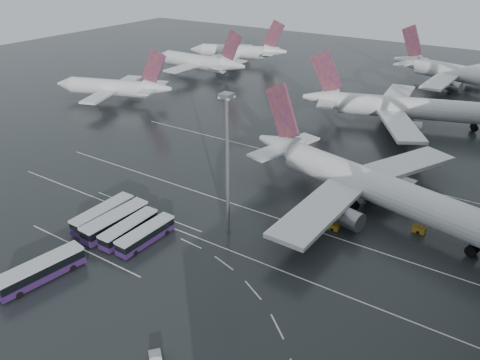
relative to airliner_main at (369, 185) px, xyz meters
The scene contains 21 objects.
ground 28.65m from the airliner_main, 116.53° to the right, with size 420.00×420.00×0.00m, color black.
lane_marking_near 30.42m from the airliner_main, 114.82° to the right, with size 120.00×0.25×0.01m, color silver.
lane_marking_mid 18.98m from the airliner_main, 133.64° to the right, with size 120.00×0.25×0.01m, color silver.
lane_marking_far 20.15m from the airliner_main, 130.31° to the left, with size 120.00×0.25×0.01m, color silver.
bus_bay_line_south 55.33m from the airliner_main, 131.61° to the right, with size 28.00×0.25×0.01m, color silver.
bus_bay_line_north 44.72m from the airliner_main, 145.45° to the right, with size 28.00×0.25×0.01m, color silver.
airliner_main is the anchor object (origin of this frame).
airliner_gate_b 53.76m from the airliner_main, 99.53° to the left, with size 58.91×52.32×20.95m.
airliner_gate_c 105.34m from the airliner_main, 91.33° to the left, with size 56.89×51.69×20.49m.
jet_remote_west 98.96m from the airliner_main, 166.52° to the left, with size 41.55×33.81×18.47m.
jet_remote_mid 116.51m from the airliner_main, 144.39° to the left, with size 44.96×36.15×19.68m.
jet_remote_far 132.51m from the airliner_main, 134.67° to the left, with size 43.43×35.34×19.33m.
bus_row_near_a 52.10m from the airliner_main, 140.70° to the right, with size 3.30×13.55×3.33m.
bus_row_near_b 49.50m from the airliner_main, 137.36° to the right, with size 3.76×14.10×3.44m.
bus_row_near_c 46.98m from the airliner_main, 134.02° to the right, with size 3.10×12.54×3.08m.
bus_row_near_d 44.20m from the airliner_main, 130.62° to the right, with size 3.22×12.35×3.02m.
bus_row_far_c 61.45m from the airliner_main, 125.00° to the right, with size 5.22×14.24×3.43m.
floodlight_mast 31.08m from the airliner_main, 129.65° to the right, with size 2.03×2.03×26.47m.
gse_cart_belly_a 12.60m from the airliner_main, 14.58° to the right, with size 2.27×1.34×1.24m, color #AF8517.
gse_cart_belly_c 12.04m from the airliner_main, 102.40° to the right, with size 2.17×1.28×1.18m, color #AF8517.
gse_cart_belly_e 11.93m from the airliner_main, 58.88° to the left, with size 2.31×1.36×1.26m, color #AF8517.
Camera 1 is at (36.52, -57.37, 48.00)m, focal length 35.00 mm.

